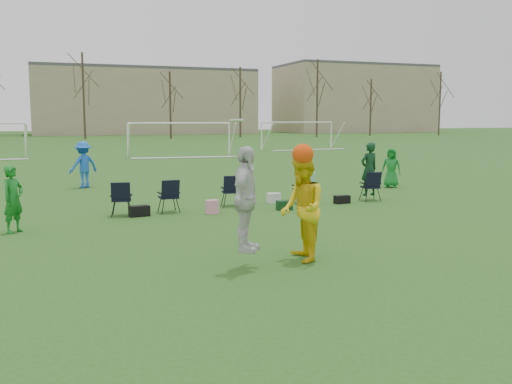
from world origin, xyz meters
name	(u,v)px	position (x,y,z in m)	size (l,w,h in m)	color
ground	(364,276)	(0.00, 0.00, 0.00)	(260.00, 260.00, 0.00)	#27531A
fielder_green_near	(13,199)	(-5.87, 6.21, 0.81)	(0.59, 0.39, 1.62)	#147220
fielder_blue	(83,165)	(-3.72, 14.99, 0.91)	(1.18, 0.68, 1.83)	blue
fielder_green_far	(391,168)	(7.75, 10.87, 0.79)	(0.77, 0.50, 1.57)	#157A29
center_contest	(281,204)	(-1.04, 1.26, 1.14)	(2.17, 1.34, 2.71)	silver
sideline_setup	(272,188)	(1.51, 8.03, 0.57)	(8.88, 1.82, 1.93)	#0E351B
goal_mid	(180,130)	(4.00, 32.00, 1.92)	(7.40, 0.63, 2.46)	white
goal_right	(298,128)	(16.00, 38.00, 1.92)	(7.35, 1.14, 2.46)	white
tree_line	(87,100)	(0.24, 69.85, 5.09)	(110.28, 3.28, 11.40)	#382B21
building_row	(114,100)	(6.73, 96.00, 5.99)	(126.00, 16.00, 13.00)	tan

